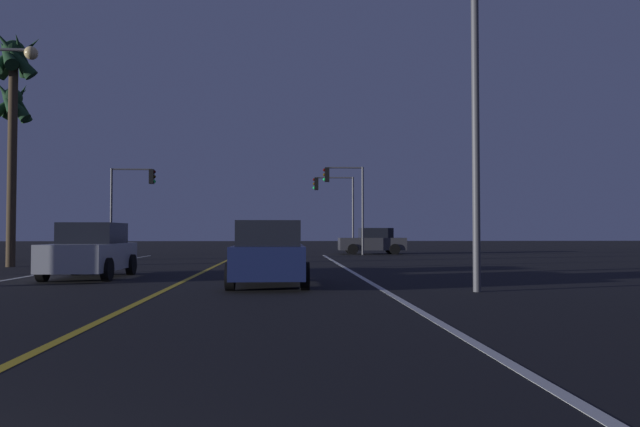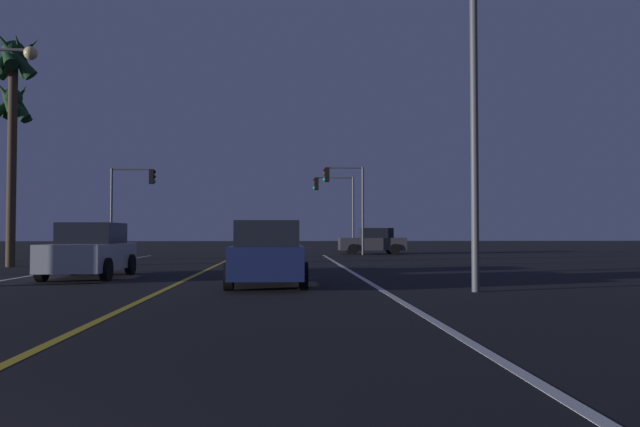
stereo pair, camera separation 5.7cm
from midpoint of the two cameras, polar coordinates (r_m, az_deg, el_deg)
The scene contains 11 objects.
lane_edge_right at distance 17.07m, azimuth 4.76°, elevation -6.47°, with size 0.16×41.36×0.01m, color silver.
lane_center_divider at distance 17.16m, azimuth -13.11°, elevation -6.41°, with size 0.16×41.36×0.01m, color gold.
car_crossing_side at distance 39.84m, azimuth 5.03°, elevation -2.63°, with size 4.30×2.02×1.70m.
car_lead_same_lane at distance 16.05m, azimuth -4.81°, elevation -3.84°, with size 2.02×4.30×1.70m.
car_oncoming at distance 20.01m, azimuth -20.68°, elevation -3.33°, with size 2.02×4.30×1.70m.
traffic_light_near_right at distance 38.30m, azimuth 2.34°, elevation 2.22°, with size 2.59×0.36×5.55m.
traffic_light_near_left at distance 39.27m, azimuth -17.13°, elevation 2.03°, with size 2.77×0.36×5.37m.
traffic_light_far_right at distance 43.75m, azimuth 1.36°, elevation 1.62°, with size 2.98×0.36×5.42m.
street_lamp_right_near at distance 15.25m, azimuth 12.88°, elevation 13.99°, with size 1.96×0.44×8.87m.
palm_tree_left_mid at distance 28.49m, azimuth -26.79°, elevation 11.26°, with size 2.31×1.94×9.77m.
palm_tree_left_far at distance 33.61m, azimuth -26.86°, elevation 8.15°, with size 2.06×2.03×8.98m.
Camera 2 is at (2.96, -2.17, 1.39)m, focal length 34.09 mm.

